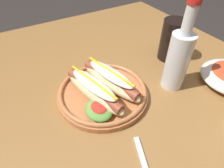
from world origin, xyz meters
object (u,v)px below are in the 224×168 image
at_px(soda_cup, 172,40).
at_px(hot_dog_plate, 102,90).
at_px(fork, 145,168).
at_px(glass_bottle, 178,58).

bearing_deg(soda_cup, hot_dog_plate, -80.33).
height_order(fork, soda_cup, soda_cup).
bearing_deg(hot_dog_plate, glass_bottle, 72.89).
relative_size(fork, soda_cup, 0.87).
xyz_separation_m(soda_cup, glass_bottle, (0.11, -0.10, 0.03)).
bearing_deg(glass_bottle, hot_dog_plate, -107.11).
bearing_deg(fork, soda_cup, 151.24).
distance_m(hot_dog_plate, glass_bottle, 0.22).
bearing_deg(hot_dog_plate, fork, -6.18).
bearing_deg(soda_cup, glass_bottle, -40.42).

